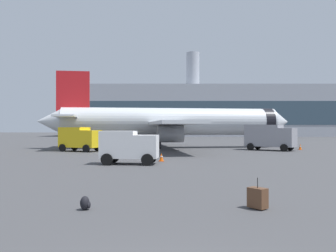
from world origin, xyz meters
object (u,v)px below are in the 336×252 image
at_px(fuel_truck, 268,136).
at_px(safety_cone_near, 160,157).
at_px(traveller_backpack, 84,203).
at_px(cargo_van, 127,146).
at_px(airplane_at_gate, 168,122).
at_px(rolling_suitcase, 256,198).
at_px(safety_cone_mid, 299,147).
at_px(service_truck, 78,138).

bearing_deg(fuel_truck, safety_cone_near, -132.69).
bearing_deg(traveller_backpack, cargo_van, 90.69).
bearing_deg(fuel_truck, airplane_at_gate, 156.63).
distance_m(airplane_at_gate, traveller_backpack, 37.85).
bearing_deg(rolling_suitcase, safety_cone_mid, 67.32).
height_order(cargo_van, safety_cone_near, cargo_van).
bearing_deg(cargo_van, fuel_truck, 46.78).
distance_m(service_truck, safety_cone_mid, 27.84).
xyz_separation_m(cargo_van, rolling_suitcase, (6.22, -15.19, -1.06)).
height_order(airplane_at_gate, rolling_suitcase, airplane_at_gate).
bearing_deg(safety_cone_mid, service_truck, -173.50).
distance_m(service_truck, safety_cone_near, 16.06).
relative_size(cargo_van, rolling_suitcase, 4.15).
distance_m(airplane_at_gate, safety_cone_mid, 17.59).
distance_m(fuel_truck, traveller_backpack, 35.80).
relative_size(airplane_at_gate, safety_cone_mid, 47.01).
bearing_deg(rolling_suitcase, service_truck, 114.59).
bearing_deg(traveller_backpack, rolling_suitcase, 1.53).
height_order(airplane_at_gate, safety_cone_near, airplane_at_gate).
bearing_deg(cargo_van, traveller_backpack, -89.31).
distance_m(cargo_van, rolling_suitcase, 16.44).
bearing_deg(traveller_backpack, safety_cone_near, 82.57).
relative_size(service_truck, cargo_van, 1.16).
relative_size(cargo_van, safety_cone_near, 6.39).
distance_m(fuel_truck, cargo_van, 23.09).
xyz_separation_m(fuel_truck, traveller_backpack, (-15.62, -32.17, -1.54)).
height_order(fuel_truck, rolling_suitcase, fuel_truck).
bearing_deg(cargo_van, service_truck, 116.89).
relative_size(fuel_truck, cargo_van, 1.38).
height_order(service_truck, traveller_backpack, service_truck).
relative_size(airplane_at_gate, cargo_van, 7.83).
height_order(safety_cone_near, rolling_suitcase, rolling_suitcase).
distance_m(airplane_at_gate, safety_cone_near, 20.11).
relative_size(airplane_at_gate, safety_cone_near, 50.04).
bearing_deg(rolling_suitcase, cargo_van, 112.26).
distance_m(service_truck, cargo_van, 16.67).
bearing_deg(safety_cone_mid, cargo_van, -138.12).
bearing_deg(rolling_suitcase, safety_cone_near, 101.94).
bearing_deg(cargo_van, airplane_at_gate, 81.48).
relative_size(service_truck, safety_cone_near, 7.39).
xyz_separation_m(service_truck, cargo_van, (7.54, -14.87, -0.16)).
relative_size(cargo_van, safety_cone_mid, 6.00).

